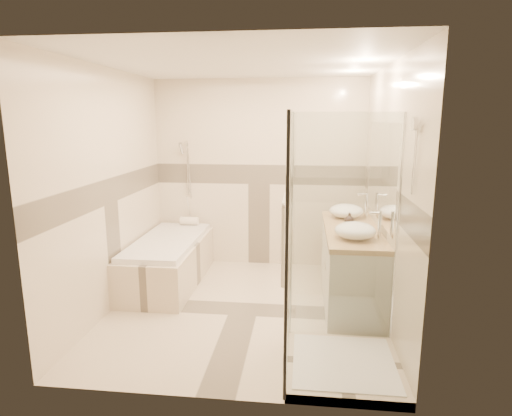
# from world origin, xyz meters

# --- Properties ---
(room) EXTENTS (2.82, 3.02, 2.52)m
(room) POSITION_xyz_m (0.06, 0.01, 1.26)
(room) COLOR #C3B29B
(room) RESTS_ON ground
(bathtub) EXTENTS (0.75, 1.70, 0.56)m
(bathtub) POSITION_xyz_m (-1.02, 0.65, 0.31)
(bathtub) COLOR beige
(bathtub) RESTS_ON ground
(vanity) EXTENTS (0.58, 1.62, 0.85)m
(vanity) POSITION_xyz_m (1.12, 0.30, 0.43)
(vanity) COLOR silver
(vanity) RESTS_ON ground
(shower_enclosure) EXTENTS (0.96, 0.93, 2.04)m
(shower_enclosure) POSITION_xyz_m (0.83, -0.97, 0.51)
(shower_enclosure) COLOR beige
(shower_enclosure) RESTS_ON ground
(vessel_sink_near) EXTENTS (0.40, 0.40, 0.16)m
(vessel_sink_near) POSITION_xyz_m (1.10, 0.78, 0.93)
(vessel_sink_near) COLOR white
(vessel_sink_near) RESTS_ON vanity
(vessel_sink_far) EXTENTS (0.40, 0.40, 0.16)m
(vessel_sink_far) POSITION_xyz_m (1.10, -0.13, 0.93)
(vessel_sink_far) COLOR white
(vessel_sink_far) RESTS_ON vanity
(faucet_near) EXTENTS (0.12, 0.03, 0.30)m
(faucet_near) POSITION_xyz_m (1.32, 0.78, 1.02)
(faucet_near) COLOR silver
(faucet_near) RESTS_ON vanity
(faucet_far) EXTENTS (0.11, 0.03, 0.28)m
(faucet_far) POSITION_xyz_m (1.32, -0.13, 1.01)
(faucet_far) COLOR silver
(faucet_far) RESTS_ON vanity
(amenity_bottle_a) EXTENTS (0.09, 0.09, 0.14)m
(amenity_bottle_a) POSITION_xyz_m (1.10, 0.14, 0.92)
(amenity_bottle_a) COLOR black
(amenity_bottle_a) RESTS_ON vanity
(amenity_bottle_b) EXTENTS (0.11, 0.11, 0.14)m
(amenity_bottle_b) POSITION_xyz_m (1.10, 0.42, 0.92)
(amenity_bottle_b) COLOR black
(amenity_bottle_b) RESTS_ON vanity
(folded_towels) EXTENTS (0.15, 0.25, 0.08)m
(folded_towels) POSITION_xyz_m (1.10, 1.02, 0.89)
(folded_towels) COLOR white
(folded_towels) RESTS_ON vanity
(rolled_towel) EXTENTS (0.24, 0.11, 0.11)m
(rolled_towel) POSITION_xyz_m (-0.94, 1.36, 0.62)
(rolled_towel) COLOR white
(rolled_towel) RESTS_ON bathtub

